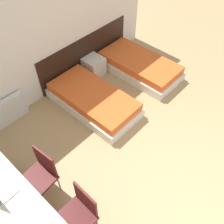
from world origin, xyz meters
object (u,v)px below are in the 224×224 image
at_px(bed_near_door, 139,66).
at_px(chair_near_notebook, 79,213).
at_px(bed_near_window, 93,100).
at_px(chair_near_laptop, 40,174).
at_px(laptop, 0,194).
at_px(nightstand, 94,66).

bearing_deg(bed_near_door, chair_near_notebook, -154.69).
bearing_deg(bed_near_window, chair_near_laptop, -157.58).
relative_size(bed_near_door, chair_near_laptop, 2.18).
bearing_deg(chair_near_laptop, bed_near_window, 17.27).
xyz_separation_m(bed_near_window, bed_near_door, (1.55, 0.00, 0.00)).
xyz_separation_m(bed_near_door, chair_near_laptop, (-3.38, -0.76, 0.31)).
xyz_separation_m(bed_near_door, laptop, (-3.96, -0.79, 0.63)).
height_order(bed_near_window, chair_near_laptop, chair_near_laptop).
bearing_deg(nightstand, bed_near_door, -44.35).
xyz_separation_m(chair_near_notebook, laptop, (-0.57, 0.81, 0.32)).
bearing_deg(chair_near_notebook, nightstand, 43.55).
xyz_separation_m(nightstand, chair_near_notebook, (-2.61, -2.36, 0.28)).
height_order(nightstand, chair_near_notebook, chair_near_notebook).
height_order(bed_near_window, nightstand, nightstand).
bearing_deg(chair_near_notebook, bed_near_door, 26.70).
relative_size(bed_near_door, laptop, 6.11).
xyz_separation_m(nightstand, laptop, (-3.18, -1.55, 0.59)).
distance_m(nightstand, chair_near_laptop, 3.03).
bearing_deg(nightstand, bed_near_window, -135.65).
xyz_separation_m(bed_near_door, chair_near_notebook, (-3.38, -1.60, 0.31)).
bearing_deg(nightstand, chair_near_laptop, -149.84).
bearing_deg(chair_near_notebook, bed_near_window, 42.57).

